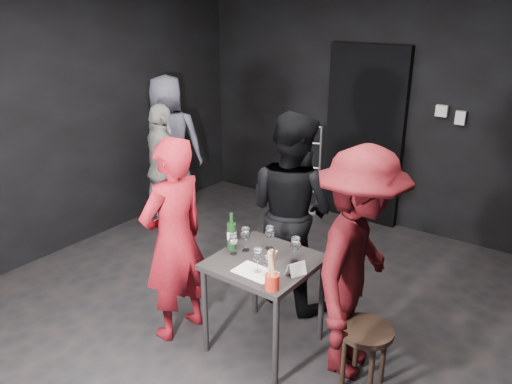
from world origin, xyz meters
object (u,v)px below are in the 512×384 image
Objects in this scene: bystander_cream at (163,169)px; stool at (365,339)px; bystander_grey at (168,134)px; wine_bottle at (232,235)px; breadstick_cup at (272,271)px; tasting_table at (265,272)px; server_red at (174,232)px; woman_black at (292,197)px; hand_truck at (306,193)px; man_maroon at (359,252)px.

stool is at bearing -171.74° from bystander_cream.
wine_bottle is at bearing 101.92° from bystander_grey.
bystander_grey is 6.54× the size of breadstick_cup.
tasting_table is at bearing 132.02° from breadstick_cup.
woman_black reaches higher than server_red.
hand_truck is at bearing -95.51° from bystander_cream.
breadstick_cup is (0.94, -0.05, -0.00)m from server_red.
bystander_grey is at bearing -22.79° from bystander_cream.
breadstick_cup reaches higher than stool.
wine_bottle is at bearing -91.18° from hand_truck.
wine_bottle is at bearing 89.08° from woman_black.
hand_truck is 1.91m from bystander_cream.
bystander_cream is (-2.97, 1.04, 0.37)m from stool.
server_red is 2.00m from bystander_cream.
stool is 1.59m from server_red.
hand_truck is 3.32m from breadstick_cup.
bystander_grey reaches higher than breadstick_cup.
man_maroon is (1.82, -2.44, 0.74)m from hand_truck.
server_red is at bearing -99.54° from hand_truck.
man_maroon reaches higher than bystander_cream.
man_maroon reaches higher than wine_bottle.
bystander_cream is (-1.96, 0.38, -0.23)m from woman_black.
wine_bottle is (2.30, -1.60, -0.13)m from bystander_grey.
stool is 3.80m from bystander_grey.
tasting_table is 0.46m from breadstick_cup.
man_maroon is 2.97m from bystander_cream.
tasting_table is at bearing 96.24° from man_maroon.
bystander_cream is at bearing 149.92° from wine_bottle.
woman_black is (0.96, -1.92, 0.77)m from hand_truck.
breadstick_cup is (0.27, -0.30, 0.23)m from tasting_table.
stool is 0.25× the size of man_maroon.
man_maroon reaches higher than hand_truck.
bystander_cream reaches higher than tasting_table.
bystander_cream is (-2.82, 0.90, -0.19)m from man_maroon.
bystander_grey is (-1.93, 1.86, 0.10)m from server_red.
man_maroon is at bearing 138.95° from stool.
server_red is at bearing -168.83° from stool.
hand_truck is 2.90m from tasting_table.
hand_truck is 1.47× the size of tasting_table.
breadstick_cup reaches higher than wine_bottle.
stool is 3.17m from bystander_cream.
woman_black is at bearing 50.24° from man_maroon.
stool is 0.60m from man_maroon.
man_maroon is 0.98m from wine_bottle.
woman_black is at bearing 115.61° from breadstick_cup.
bystander_cream is 2.80m from breadstick_cup.
woman_black reaches higher than hand_truck.
bystander_grey is (-3.41, 1.57, 0.61)m from stool.
tasting_table is at bearing 116.16° from server_red.
breadstick_cup is at bearing 92.87° from server_red.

